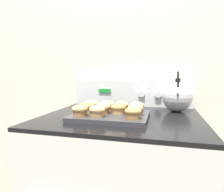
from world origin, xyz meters
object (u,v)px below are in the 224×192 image
Objects in this scene: muffin_r2_c3 at (137,107)px; tea_kettle at (177,96)px; muffin_pan at (110,116)px; muffin_r2_c2 at (122,106)px; muffin_r1_c0 at (87,107)px; muffin_r2_c0 at (92,105)px; muffin_r0_c1 at (97,111)px; muffin_r0_c3 at (133,113)px; muffin_r0_c0 at (80,110)px; muffin_r1_c3 at (135,109)px; muffin_r2_c1 at (107,105)px; muffin_r1_c2 at (118,109)px; muffin_r1_c1 at (103,108)px.

muffin_r2_c3 is 0.28m from tea_kettle.
muffin_r2_c2 is (0.04, 0.08, 0.04)m from muffin_pan.
muffin_r2_c0 is at bearing 89.89° from muffin_r1_c0.
muffin_r0_c1 and muffin_r0_c3 have the same top height.
muffin_r2_c3 is at bearing 34.02° from muffin_r0_c0.
muffin_r1_c3 is at bearing 25.68° from muffin_r0_c1.
muffin_r1_c0 is (-0.08, 0.08, 0.00)m from muffin_r0_c1.
muffin_r1_c3 is 1.00× the size of muffin_r2_c0.
muffin_r1_c0 is 0.25m from muffin_r2_c3.
muffin_pan is 4.93× the size of muffin_r2_c2.
tea_kettle is (0.37, 0.18, 0.04)m from muffin_r2_c1.
muffin_r1_c0 is at bearing -179.76° from muffin_r1_c2.
muffin_r0_c3 and muffin_r1_c1 have the same top height.
muffin_r0_c0 is 0.26m from muffin_r1_c3.
muffin_r1_c3 is at bearing 18.78° from muffin_r0_c0.
muffin_r0_c1 is at bearing -154.32° from muffin_r1_c3.
muffin_r2_c1 is (-0.01, 0.08, 0.00)m from muffin_r1_c1.
muffin_r0_c0 and muffin_r1_c0 have the same top height.
muffin_r2_c3 is at bearing 91.42° from muffin_r0_c3.
muffin_r1_c0 is 1.00× the size of muffin_r1_c2.
muffin_r0_c0 is 0.18m from muffin_r1_c2.
muffin_r1_c1 is 1.00× the size of muffin_r2_c3.
muffin_r0_c3 is 0.23m from muffin_r2_c1.
tea_kettle reaches higher than muffin_r1_c0.
muffin_r0_c1 is 1.00× the size of muffin_r2_c0.
muffin_r2_c0 is (-0.12, 0.08, 0.04)m from muffin_pan.
muffin_r1_c0 and muffin_r1_c3 have the same top height.
muffin_r2_c0 is 1.00× the size of muffin_r2_c3.
tea_kettle is at bearing 37.80° from muffin_r0_c0.
muffin_r2_c3 is 0.32× the size of tea_kettle.
muffin_r2_c0 is (-0.24, 0.08, 0.00)m from muffin_r1_c3.
muffin_r0_c0 and muffin_r0_c1 have the same top height.
muffin_r0_c1 is at bearing -62.30° from muffin_r2_c0.
muffin_r0_c0 is at bearing -145.98° from muffin_r2_c3.
muffin_r1_c1 and muffin_r2_c2 have the same top height.
muffin_r1_c1 is (-0.16, 0.08, 0.00)m from muffin_r0_c3.
muffin_r0_c1 is at bearing -89.55° from muffin_r2_c1.
muffin_r1_c1 is at bearing 153.61° from muffin_r0_c3.
muffin_r0_c1 is 0.50m from tea_kettle.
muffin_r0_c1 is at bearing -117.35° from muffin_r2_c2.
muffin_r0_c1 and muffin_r1_c0 have the same top height.
muffin_r2_c0 and muffin_r2_c3 have the same top height.
muffin_r1_c2 is 1.00× the size of muffin_r2_c3.
muffin_r2_c3 is at bearing 26.73° from muffin_r1_c1.
muffin_r1_c3 is 1.00× the size of muffin_r2_c3.
muffin_r1_c1 is at bearing -153.27° from muffin_r2_c3.
muffin_pan is 0.10m from muffin_r0_c1.
muffin_r0_c3 and muffin_r1_c2 have the same top height.
muffin_r1_c0 and muffin_r2_c3 have the same top height.
muffin_r0_c0 and muffin_r2_c2 have the same top height.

